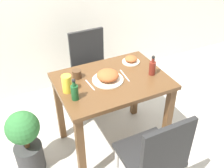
% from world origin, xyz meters
% --- Properties ---
extents(ground_plane, '(16.00, 16.00, 0.00)m').
position_xyz_m(ground_plane, '(0.00, 0.00, 0.00)').
color(ground_plane, '#B7B2A8').
extents(dining_table, '(0.95, 0.70, 0.77)m').
position_xyz_m(dining_table, '(0.00, 0.00, 0.64)').
color(dining_table, brown).
rests_on(dining_table, ground_plane).
extents(chair_near, '(0.42, 0.42, 0.90)m').
position_xyz_m(chair_near, '(0.02, -0.69, 0.51)').
color(chair_near, black).
rests_on(chair_near, ground_plane).
extents(chair_far, '(0.42, 0.42, 0.90)m').
position_xyz_m(chair_far, '(0.08, 0.69, 0.51)').
color(chair_far, black).
rests_on(chair_far, ground_plane).
extents(food_plate, '(0.27, 0.27, 0.09)m').
position_xyz_m(food_plate, '(-0.04, 0.00, 0.82)').
color(food_plate, beige).
rests_on(food_plate, dining_table).
extents(side_plate, '(0.17, 0.17, 0.06)m').
position_xyz_m(side_plate, '(0.29, 0.18, 0.80)').
color(side_plate, beige).
rests_on(side_plate, dining_table).
extents(drink_cup, '(0.08, 0.08, 0.07)m').
position_xyz_m(drink_cup, '(-0.26, 0.16, 0.81)').
color(drink_cup, '#4C331E').
rests_on(drink_cup, dining_table).
extents(juice_glass, '(0.08, 0.08, 0.15)m').
position_xyz_m(juice_glass, '(-0.40, -0.00, 0.85)').
color(juice_glass, gold).
rests_on(juice_glass, dining_table).
extents(sauce_bottle, '(0.06, 0.06, 0.19)m').
position_xyz_m(sauce_bottle, '(-0.38, -0.12, 0.85)').
color(sauce_bottle, '#194C23').
rests_on(sauce_bottle, dining_table).
extents(condiment_bottle, '(0.06, 0.06, 0.19)m').
position_xyz_m(condiment_bottle, '(0.35, -0.08, 0.85)').
color(condiment_bottle, maroon).
rests_on(condiment_bottle, dining_table).
extents(fork_utensil, '(0.02, 0.17, 0.00)m').
position_xyz_m(fork_utensil, '(-0.20, 0.00, 0.78)').
color(fork_utensil, silver).
rests_on(fork_utensil, dining_table).
extents(spoon_utensil, '(0.03, 0.20, 0.00)m').
position_xyz_m(spoon_utensil, '(0.12, 0.00, 0.78)').
color(spoon_utensil, silver).
rests_on(spoon_utensil, dining_table).
extents(potted_plant_left, '(0.28, 0.28, 0.65)m').
position_xyz_m(potted_plant_left, '(-0.80, 0.04, 0.35)').
color(potted_plant_left, '#333333').
rests_on(potted_plant_left, ground_plane).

